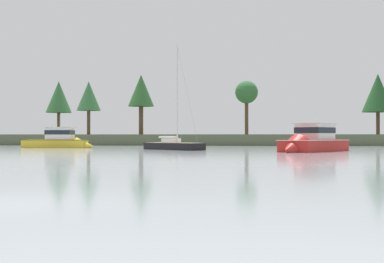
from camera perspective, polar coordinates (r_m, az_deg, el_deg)
The scene contains 10 objects.
ground_plane at distance 12.09m, azimuth -19.15°, elevation -7.16°, with size 546.82×546.82×0.00m, color #939EA3.
far_shore_bank at distance 99.57m, azimuth 3.31°, elevation -0.82°, with size 246.07×46.29×1.65m, color #4C563D.
cruiser_yellow at distance 65.02m, azimuth -13.85°, elevation -1.18°, with size 8.73×2.58×4.82m.
cruiser_red at distance 48.31m, azimuth 12.59°, elevation -1.42°, with size 7.60×9.45×4.76m.
sailboat_black at distance 54.04m, azimuth -2.01°, elevation -1.73°, with size 6.92×6.34×11.18m.
shore_tree_left_mid at distance 99.65m, azimuth 19.39°, elevation 3.92°, with size 5.54×5.54×10.81m.
shore_tree_inland_a at distance 102.20m, azimuth -14.16°, elevation 3.60°, with size 4.79×4.79×10.00m.
shore_tree_right at distance 98.18m, azimuth 5.90°, elevation 4.14°, with size 4.19×4.19×9.94m.
shore_tree_inland_c at distance 84.55m, azimuth -11.07°, elevation 3.73°, with size 3.76×3.76×8.34m.
shore_tree_center at distance 89.56m, azimuth -5.51°, elevation 4.34°, with size 4.37×4.37×10.10m.
Camera 1 is at (5.15, -10.85, 1.41)m, focal length 49.52 mm.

